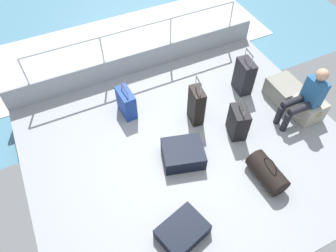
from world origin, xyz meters
TOP-DOWN VIEW (x-y plane):
  - ground_plane at (0.00, 0.00)m, footprint 4.40×5.20m
  - gunwale_port at (-2.17, 0.00)m, footprint 0.06×5.20m
  - railing_port at (-2.17, 0.00)m, footprint 0.04×4.20m
  - sea_wake at (-3.60, 0.00)m, footprint 12.00×12.00m
  - cargo_crate_0 at (-0.30, 2.13)m, footprint 0.62×0.50m
  - cargo_crate_1 at (0.26, 2.20)m, footprint 0.52×0.44m
  - passenger_seated at (0.26, 2.01)m, footprint 0.34×0.66m
  - suitcase_0 at (-1.19, -0.64)m, footprint 0.46×0.24m
  - suitcase_1 at (0.05, 0.87)m, footprint 0.45×0.35m
  - suitcase_2 at (0.14, -0.20)m, footprint 0.70×0.76m
  - suitcase_3 at (1.24, -0.77)m, footprint 0.64×0.74m
  - suitcase_4 at (-0.52, 0.38)m, footprint 0.36×0.23m
  - suitcase_5 at (-0.81, 1.55)m, footprint 0.42×0.28m
  - duffel_bag at (1.00, 0.78)m, footprint 0.66×0.35m

SIDE VIEW (x-z plane):
  - sea_wake at x=-3.60m, z-range -0.35..-0.33m
  - ground_plane at x=0.00m, z-range -0.06..0.00m
  - suitcase_3 at x=1.24m, z-range 0.00..0.21m
  - suitcase_2 at x=0.14m, z-range 0.00..0.27m
  - duffel_bag at x=1.00m, z-range -0.07..0.41m
  - cargo_crate_0 at x=-0.30m, z-range 0.00..0.35m
  - cargo_crate_1 at x=0.26m, z-range 0.00..0.39m
  - gunwale_port at x=-2.17m, z-range 0.00..0.45m
  - suitcase_0 at x=-1.19m, z-range -0.05..0.55m
  - suitcase_1 at x=0.05m, z-range -0.08..0.64m
  - suitcase_5 at x=-0.81m, z-range -0.11..0.78m
  - suitcase_4 at x=-0.52m, z-range -0.11..0.82m
  - passenger_seated at x=0.26m, z-range 0.03..1.12m
  - railing_port at x=-2.17m, z-range 0.27..1.29m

